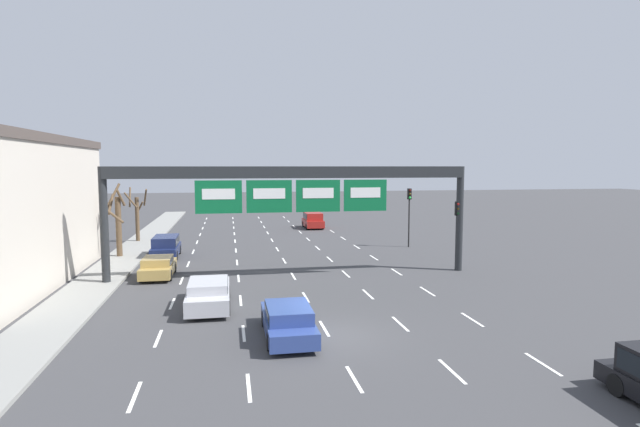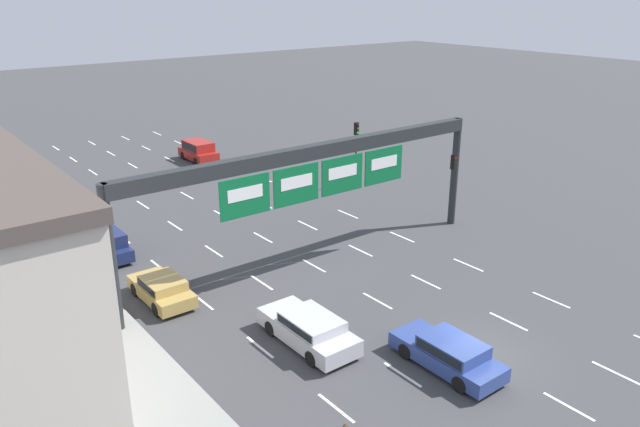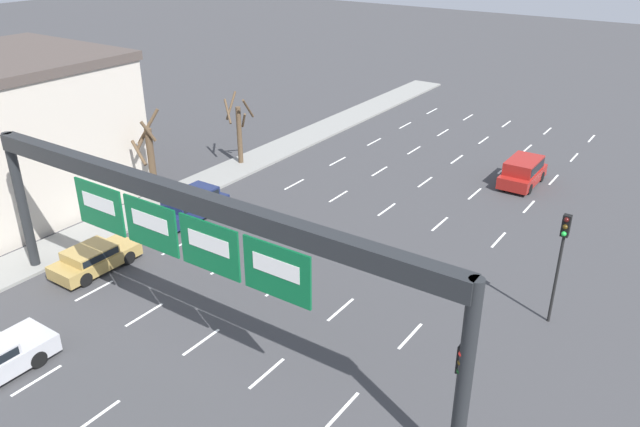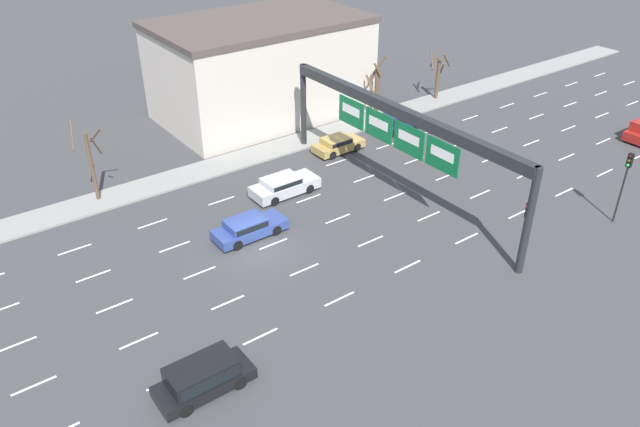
% 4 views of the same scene
% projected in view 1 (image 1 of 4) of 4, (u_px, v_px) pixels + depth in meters
% --- Properties ---
extents(ground_plane, '(220.00, 220.00, 0.00)m').
position_uv_depth(ground_plane, '(329.00, 337.00, 19.65)').
color(ground_plane, '#3D3D3F').
extents(sidewalk_left, '(2.80, 110.00, 0.15)m').
position_uv_depth(sidewalk_left, '(16.00, 354.00, 17.60)').
color(sidewalk_left, gray).
rests_on(sidewalk_left, ground_plane).
extents(lane_dashes, '(13.32, 67.00, 0.01)m').
position_uv_depth(lane_dashes, '(288.00, 268.00, 32.86)').
color(lane_dashes, white).
rests_on(lane_dashes, ground_plane).
extents(sign_gantry, '(21.85, 0.70, 6.68)m').
position_uv_depth(sign_gantry, '(293.00, 186.00, 29.66)').
color(sign_gantry, '#232628').
rests_on(sign_gantry, ground_plane).
extents(suv_navy, '(1.86, 4.17, 1.57)m').
position_uv_depth(suv_navy, '(166.00, 245.00, 36.60)').
color(suv_navy, '#19234C').
rests_on(suv_navy, ground_plane).
extents(car_silver, '(1.98, 4.85, 1.35)m').
position_uv_depth(car_silver, '(209.00, 293.00, 23.58)').
color(car_silver, '#B7B7BC').
rests_on(car_silver, ground_plane).
extents(car_gold, '(1.82, 4.10, 1.25)m').
position_uv_depth(car_gold, '(158.00, 266.00, 30.09)').
color(car_gold, '#A88947').
rests_on(car_gold, ground_plane).
extents(suv_red, '(1.92, 4.06, 1.69)m').
position_uv_depth(suv_red, '(313.00, 219.00, 53.80)').
color(suv_red, maroon).
rests_on(suv_red, ground_plane).
extents(car_blue, '(1.86, 4.65, 1.31)m').
position_uv_depth(car_blue, '(288.00, 320.00, 19.51)').
color(car_blue, navy).
rests_on(car_blue, ground_plane).
extents(traffic_light_near_gantry, '(0.30, 0.35, 4.86)m').
position_uv_depth(traffic_light_near_gantry, '(409.00, 205.00, 41.00)').
color(traffic_light_near_gantry, black).
rests_on(traffic_light_near_gantry, ground_plane).
extents(traffic_light_mid_block, '(0.30, 0.35, 4.44)m').
position_uv_depth(traffic_light_mid_block, '(457.00, 221.00, 31.84)').
color(traffic_light_mid_block, black).
rests_on(traffic_light_mid_block, ground_plane).
extents(tree_bare_closest, '(2.03, 2.02, 4.71)m').
position_uv_depth(tree_bare_closest, '(137.00, 214.00, 43.53)').
color(tree_bare_closest, brown).
rests_on(tree_bare_closest, sidewalk_left).
extents(tree_bare_second, '(1.57, 1.95, 5.28)m').
position_uv_depth(tree_bare_second, '(117.00, 221.00, 36.13)').
color(tree_bare_second, brown).
rests_on(tree_bare_second, sidewalk_left).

